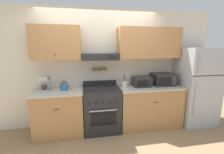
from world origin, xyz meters
name	(u,v)px	position (x,y,z in m)	size (l,w,h in m)	color
ground_plane	(104,138)	(0.00, 0.00, 0.00)	(16.00, 16.00, 0.00)	#937551
wall_back	(103,61)	(0.09, 0.63, 1.45)	(5.20, 0.46, 2.55)	beige
counter_left	(60,112)	(-0.85, 0.34, 0.45)	(0.96, 0.66, 0.90)	#AD7A47
counter_right	(149,106)	(1.06, 0.34, 0.45)	(1.38, 0.66, 0.90)	#AD7A47
stove_range	(102,108)	(0.00, 0.33, 0.47)	(0.74, 0.66, 1.01)	#232326
refrigerator	(196,86)	(2.16, 0.28, 0.87)	(0.80, 0.75, 1.73)	#ADAFB5
tea_kettle	(64,87)	(-0.74, 0.38, 0.97)	(0.19, 0.15, 0.18)	teal
coffee_maker	(45,83)	(-1.11, 0.41, 1.05)	(0.17, 0.24, 0.28)	#ADAFB5
microwave	(163,79)	(1.40, 0.40, 1.03)	(0.47, 0.38, 0.26)	#232326
utensil_crock	(124,84)	(0.50, 0.38, 0.97)	(0.12, 0.12, 0.28)	silver
toaster_oven	(142,82)	(0.89, 0.38, 1.00)	(0.38, 0.33, 0.20)	#232326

